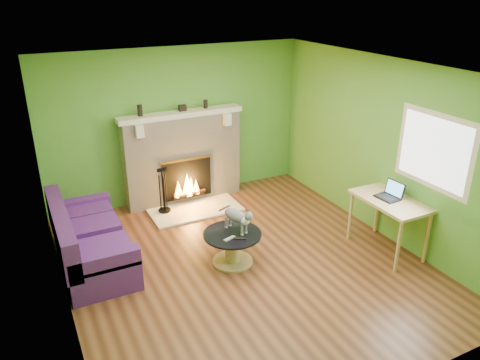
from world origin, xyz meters
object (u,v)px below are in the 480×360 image
Objects in this scene: coffee_table at (232,246)px; desk at (390,206)px; sofa at (88,241)px; cat at (236,218)px.

coffee_table is 2.23m from desk.
desk is (3.81, -1.55, 0.37)m from sofa.
sofa reaches higher than cat.
coffee_table is 1.34× the size of cat.
cat reaches higher than desk.
cat is (-2.00, 0.73, -0.07)m from desk.
desk is at bearing -18.24° from coffee_table.
desk reaches higher than coffee_table.
coffee_table is at bearing -168.03° from cat.
cat is (0.08, 0.05, 0.37)m from coffee_table.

